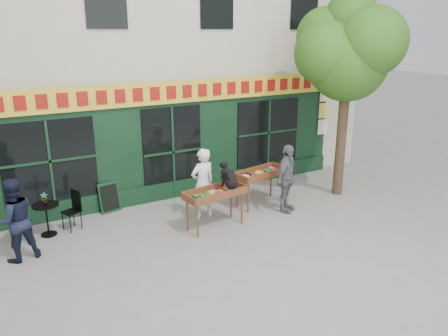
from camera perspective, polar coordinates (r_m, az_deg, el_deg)
The scene contains 14 objects.
ground at distance 10.67m, azimuth -1.59°, elevation -7.81°, with size 80.00×80.00×0.00m, color slate.
building at distance 15.20m, azimuth -12.86°, elevation 18.65°, with size 14.00×7.26×10.00m.
street_tree at distance 12.53m, azimuth 15.92°, elevation 14.79°, with size 3.05×2.90×5.60m.
book_cart_center at distance 10.39m, azimuth -1.18°, elevation -3.58°, with size 1.57×0.81×0.99m.
dog at distance 10.35m, azimuth 0.65°, elevation -0.91°, with size 0.34×0.60×0.60m, color black, non-canonical shape.
woman at distance 10.90m, azimuth -2.79°, elevation -2.07°, with size 0.66×0.44×1.82m, color white.
book_cart_right at distance 11.84m, azimuth 4.80°, elevation -0.97°, with size 1.59×0.89×0.99m.
man_right at distance 11.40m, azimuth 8.16°, elevation -1.39°, with size 1.06×0.44×1.80m, color #5C5C61.
bistro_table at distance 10.89m, azimuth -22.19°, elevation -5.52°, with size 0.60×0.60×0.76m.
bistro_chair_left at distance 10.78m, azimuth -25.48°, elevation -6.09°, with size 0.47×0.47×0.95m.
bistro_chair_right at distance 11.03m, azimuth -19.02°, elevation -4.78°, with size 0.48×0.48×0.95m.
potted_plant at distance 10.76m, azimuth -22.41°, elevation -3.73°, with size 0.15×0.10×0.29m, color gray.
man_left at distance 9.88m, azimuth -25.71°, elevation -6.14°, with size 0.86×0.67×1.78m, color black.
chalkboard at distance 11.81m, azimuth -14.70°, elevation -3.73°, with size 0.59×0.29×0.79m.
Camera 1 is at (-4.45, -8.56, 4.56)m, focal length 35.00 mm.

